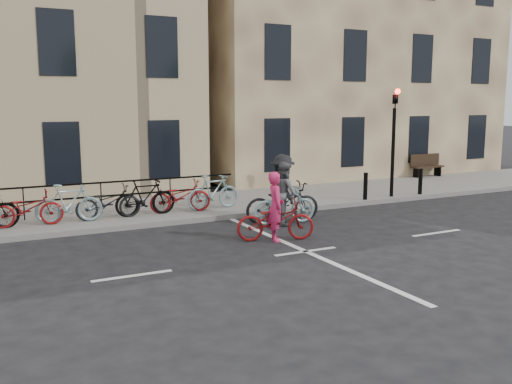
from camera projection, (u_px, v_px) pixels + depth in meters
name	position (u px, v px, depth m)	size (l,w,h in m)	color
ground	(306.00, 252.00, 12.97)	(120.00, 120.00, 0.00)	black
sidewalk	(77.00, 217.00, 16.41)	(46.00, 4.00, 0.15)	slate
building_east	(322.00, 43.00, 27.47)	(14.00, 10.00, 12.00)	#927558
traffic_light	(394.00, 129.00, 19.19)	(0.18, 0.30, 3.90)	black
bollard_east	(365.00, 186.00, 18.86)	(0.14, 0.14, 0.90)	black
bollard_west	(420.00, 181.00, 19.95)	(0.14, 0.14, 0.90)	black
bench	(426.00, 164.00, 24.62)	(1.60, 0.41, 0.97)	black
parked_bikes	(87.00, 203.00, 15.54)	(9.35, 1.23, 1.05)	black
cyclist_pink	(275.00, 217.00, 13.92)	(2.02, 1.24, 1.70)	maroon
cyclist_grey	(284.00, 199.00, 15.77)	(1.86, 0.94, 1.75)	#7EA0A6
cyclist_dark	(282.00, 196.00, 16.02)	(2.25, 1.34, 1.92)	black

